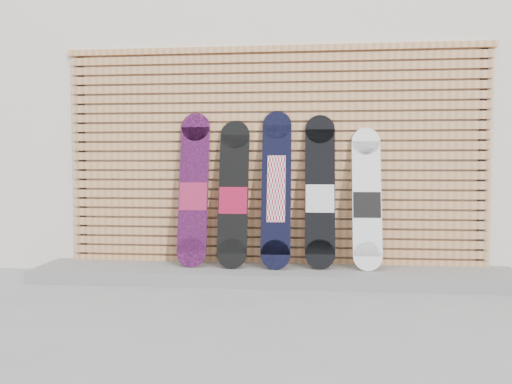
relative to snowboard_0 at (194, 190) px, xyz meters
The scene contains 9 objects.
ground 1.50m from the snowboard_0, 39.99° to the right, with size 80.00×80.00×0.00m, color gray.
building 3.21m from the snowboard_0, 62.05° to the left, with size 12.00×5.00×3.60m, color beige.
concrete_step 1.13m from the snowboard_0, ahead, with size 4.60×0.70×0.12m, color slate.
slat_wall 0.88m from the snowboard_0, 13.04° to the left, with size 4.26×0.08×2.29m.
snowboard_0 is the anchor object (origin of this frame).
snowboard_1 0.40m from the snowboard_0, ahead, with size 0.29×0.34×1.44m.
snowboard_2 0.82m from the snowboard_0, ahead, with size 0.29×0.35×1.53m.
snowboard_3 1.24m from the snowboard_0, ahead, with size 0.29×0.29×1.49m.
snowboard_4 1.69m from the snowboard_0, ahead, with size 0.27×0.32×1.36m.
Camera 1 is at (0.15, -4.05, 1.10)m, focal length 35.00 mm.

